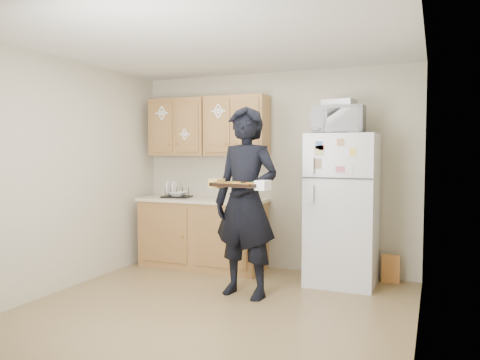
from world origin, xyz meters
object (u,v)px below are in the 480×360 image
person (246,202)px  baking_tray (239,185)px  microwave (339,120)px  dish_rack (177,192)px  refrigerator (342,209)px

person → baking_tray: bearing=-71.7°
baking_tray → microwave: 1.49m
baking_tray → microwave: size_ratio=0.84×
baking_tray → dish_rack: baking_tray is taller
baking_tray → dish_rack: size_ratio=1.30×
person → microwave: (0.79, 0.80, 0.87)m
person → dish_rack: 1.59m
baking_tray → dish_rack: bearing=149.0°
refrigerator → baking_tray: bearing=-124.5°
microwave → dish_rack: size_ratio=1.54×
person → microwave: size_ratio=3.54×
dish_rack → refrigerator: bearing=-0.4°
refrigerator → dish_rack: 2.17m
refrigerator → dish_rack: bearing=179.6°
refrigerator → microwave: 1.01m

